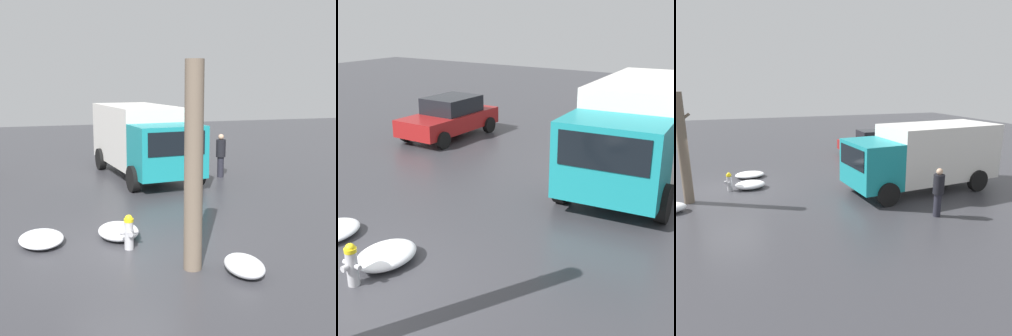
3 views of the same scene
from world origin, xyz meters
The scene contains 8 objects.
ground_plane centered at (0.00, 0.00, 0.00)m, with size 60.00×60.00×0.00m, color #38383D.
fire_hydrant centered at (0.00, 0.00, 0.41)m, with size 0.31×0.41×0.80m.
tree_trunk centered at (-1.47, -0.98, 2.09)m, with size 0.56×0.37×4.15m.
delivery_truck centered at (7.93, -2.33, 1.52)m, with size 6.73×3.16×2.75m.
pedestrian centered at (6.72, -5.17, 0.93)m, with size 0.37×0.37×1.70m.
snow_pile_by_hydrant centered at (0.92, 1.88, 0.13)m, with size 1.37×1.02×0.26m.
snow_pile_curbside centered at (0.84, 0.08, 0.17)m, with size 1.27×0.96×0.33m.
snow_pile_by_tree centered at (-2.02, -1.86, 0.18)m, with size 1.10×0.72×0.35m.
Camera 1 is at (-9.84, 2.15, 3.77)m, focal length 50.00 mm.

